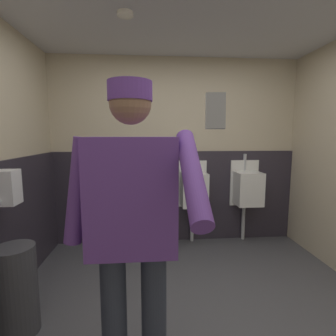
{
  "coord_description": "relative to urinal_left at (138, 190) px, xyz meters",
  "views": [
    {
      "loc": [
        -0.39,
        -1.68,
        1.5
      ],
      "look_at": [
        -0.24,
        0.21,
        1.25
      ],
      "focal_mm": 26.82,
      "sensor_mm": 36.0,
      "label": 1
    }
  ],
  "objects": [
    {
      "name": "trash_bin",
      "position": [
        -0.86,
        -1.47,
        -0.43
      ],
      "size": [
        0.29,
        0.29,
        0.68
      ],
      "primitive_type": "cylinder",
      "color": "#38383D",
      "rests_on": "ground_plane"
    },
    {
      "name": "urinal_middle",
      "position": [
        0.75,
        0.0,
        0.0
      ],
      "size": [
        0.4,
        0.34,
        1.24
      ],
      "color": "white",
      "rests_on": "ground_plane"
    },
    {
      "name": "wainscot_band_back",
      "position": [
        0.52,
        0.14,
        -0.14
      ],
      "size": [
        3.35,
        0.03,
        1.28
      ],
      "primitive_type": "cube",
      "color": "#2D2833",
      "rests_on": "ground_plane"
    },
    {
      "name": "hand_dryer",
      "position": [
        -1.03,
        -1.24,
        0.3
      ],
      "size": [
        0.24,
        0.23,
        0.28
      ],
      "color": "silver"
    },
    {
      "name": "wall_back",
      "position": [
        0.52,
        0.22,
        0.49
      ],
      "size": [
        3.95,
        0.12,
        2.54
      ],
      "primitive_type": "cube",
      "color": "beige",
      "rests_on": "ground_plane"
    },
    {
      "name": "cell_phone",
      "position": [
        0.34,
        -2.52,
        0.79
      ],
      "size": [
        0.06,
        0.04,
        0.11
      ],
      "primitive_type": "cube",
      "rotation": [
        -0.09,
        0.0,
        -0.13
      ],
      "color": "#A5A8B2"
    },
    {
      "name": "urinal_right",
      "position": [
        1.5,
        0.0,
        0.0
      ],
      "size": [
        0.4,
        0.34,
        1.24
      ],
      "color": "white",
      "rests_on": "ground_plane"
    },
    {
      "name": "soap_dispenser",
      "position": [
        0.61,
        0.12,
        0.68
      ],
      "size": [
        0.1,
        0.07,
        0.18
      ],
      "primitive_type": "cube",
      "color": "silver"
    },
    {
      "name": "person",
      "position": [
        0.05,
        -2.02,
        0.26
      ],
      "size": [
        0.68,
        0.6,
        1.76
      ],
      "color": "#2D3342",
      "rests_on": "ground_plane"
    },
    {
      "name": "privacy_divider_panel",
      "position": [
        0.37,
        -0.07,
        0.17
      ],
      "size": [
        0.04,
        0.4,
        0.9
      ],
      "primitive_type": "cube",
      "color": "#4C4C51"
    },
    {
      "name": "urinal_left",
      "position": [
        0.0,
        0.0,
        0.0
      ],
      "size": [
        0.4,
        0.34,
        1.24
      ],
      "color": "white",
      "rests_on": "ground_plane"
    },
    {
      "name": "downlight_far",
      "position": [
        -0.04,
        -1.0,
        1.74
      ],
      "size": [
        0.14,
        0.14,
        0.03
      ],
      "primitive_type": "cylinder",
      "color": "white"
    }
  ]
}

